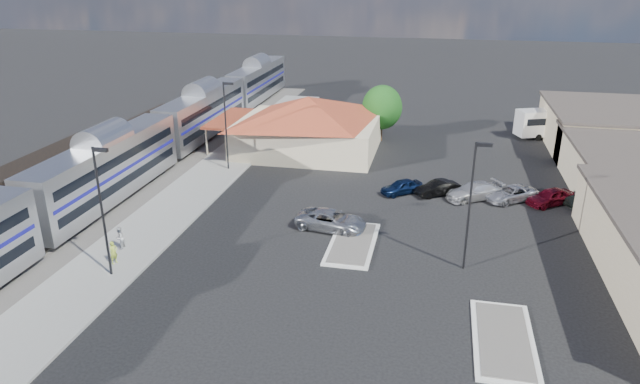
# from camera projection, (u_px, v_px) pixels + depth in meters

# --- Properties ---
(ground) EXTENTS (280.00, 280.00, 0.00)m
(ground) POSITION_uv_depth(u_px,v_px,m) (294.00, 251.00, 41.39)
(ground) COLOR black
(ground) RESTS_ON ground
(railbed) EXTENTS (16.00, 100.00, 0.12)m
(railbed) POSITION_uv_depth(u_px,v_px,m) (96.00, 190.00, 52.73)
(railbed) COLOR #4C4944
(railbed) RESTS_ON ground
(platform) EXTENTS (5.50, 92.00, 0.18)m
(platform) POSITION_uv_depth(u_px,v_px,m) (177.00, 206.00, 49.15)
(platform) COLOR gray
(platform) RESTS_ON ground
(passenger_train) EXTENTS (3.00, 104.00, 5.55)m
(passenger_train) POSITION_uv_depth(u_px,v_px,m) (108.00, 171.00, 49.13)
(passenger_train) COLOR silver
(passenger_train) RESTS_ON ground
(freight_cars) EXTENTS (2.80, 46.00, 4.00)m
(freight_cars) POSITION_uv_depth(u_px,v_px,m) (49.00, 176.00, 50.71)
(freight_cars) COLOR black
(freight_cars) RESTS_ON ground
(station_depot) EXTENTS (18.35, 12.24, 6.20)m
(station_depot) POSITION_uv_depth(u_px,v_px,m) (308.00, 124.00, 62.99)
(station_depot) COLOR beige
(station_depot) RESTS_ON ground
(traffic_island_south) EXTENTS (3.30, 7.50, 0.21)m
(traffic_island_south) POSITION_uv_depth(u_px,v_px,m) (352.00, 243.00, 42.40)
(traffic_island_south) COLOR silver
(traffic_island_south) RESTS_ON ground
(traffic_island_north) EXTENTS (3.30, 7.50, 0.21)m
(traffic_island_north) POSITION_uv_depth(u_px,v_px,m) (504.00, 340.00, 31.36)
(traffic_island_north) COLOR silver
(traffic_island_north) RESTS_ON ground
(lamp_plat_s) EXTENTS (1.08, 0.25, 9.00)m
(lamp_plat_s) POSITION_uv_depth(u_px,v_px,m) (102.00, 202.00, 36.09)
(lamp_plat_s) COLOR black
(lamp_plat_s) RESTS_ON ground
(lamp_plat_n) EXTENTS (1.08, 0.25, 9.00)m
(lamp_plat_n) POSITION_uv_depth(u_px,v_px,m) (226.00, 119.00, 56.13)
(lamp_plat_n) COLOR black
(lamp_plat_n) RESTS_ON ground
(lamp_lot) EXTENTS (1.08, 0.25, 9.00)m
(lamp_lot) POSITION_uv_depth(u_px,v_px,m) (472.00, 196.00, 37.10)
(lamp_lot) COLOR black
(lamp_lot) RESTS_ON ground
(tree_depot) EXTENTS (4.71, 4.71, 6.63)m
(tree_depot) POSITION_uv_depth(u_px,v_px,m) (382.00, 107.00, 66.66)
(tree_depot) COLOR #382314
(tree_depot) RESTS_ON ground
(suv) EXTENTS (5.94, 3.49, 1.55)m
(suv) POSITION_uv_depth(u_px,v_px,m) (331.00, 220.00, 44.62)
(suv) COLOR #ADB0B6
(suv) RESTS_ON ground
(coach_bus) EXTENTS (10.90, 6.14, 3.46)m
(coach_bus) POSITION_uv_depth(u_px,v_px,m) (560.00, 121.00, 68.79)
(coach_bus) COLOR white
(coach_bus) RESTS_ON ground
(person_a) EXTENTS (0.58, 0.70, 1.66)m
(person_a) POSITION_uv_depth(u_px,v_px,m) (114.00, 252.00, 39.07)
(person_a) COLOR #B6D041
(person_a) RESTS_ON platform
(person_b) EXTENTS (0.65, 0.83, 1.68)m
(person_b) POSITION_uv_depth(u_px,v_px,m) (119.00, 238.00, 41.14)
(person_b) COLOR silver
(person_b) RESTS_ON platform
(parked_car_a) EXTENTS (4.06, 3.63, 1.33)m
(parked_car_a) POSITION_uv_depth(u_px,v_px,m) (402.00, 187.00, 51.78)
(parked_car_a) COLOR #0C1B3E
(parked_car_a) RESTS_ON ground
(parked_car_b) EXTENTS (4.20, 3.41, 1.35)m
(parked_car_b) POSITION_uv_depth(u_px,v_px,m) (437.00, 188.00, 51.43)
(parked_car_b) COLOR black
(parked_car_b) RESTS_ON ground
(parked_car_c) EXTENTS (5.52, 4.51, 1.51)m
(parked_car_c) POSITION_uv_depth(u_px,v_px,m) (474.00, 191.00, 50.51)
(parked_car_c) COLOR silver
(parked_car_c) RESTS_ON ground
(parked_car_d) EXTENTS (5.25, 4.59, 1.34)m
(parked_car_d) POSITION_uv_depth(u_px,v_px,m) (511.00, 194.00, 50.19)
(parked_car_d) COLOR #9C9EA5
(parked_car_d) RESTS_ON ground
(parked_car_e) EXTENTS (4.56, 3.96, 1.48)m
(parked_car_e) POSITION_uv_depth(u_px,v_px,m) (550.00, 197.00, 49.27)
(parked_car_e) COLOR maroon
(parked_car_e) RESTS_ON ground
(parked_car_f) EXTENTS (4.36, 3.46, 1.39)m
(parked_car_f) POSITION_uv_depth(u_px,v_px,m) (589.00, 199.00, 48.94)
(parked_car_f) COLOR black
(parked_car_f) RESTS_ON ground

